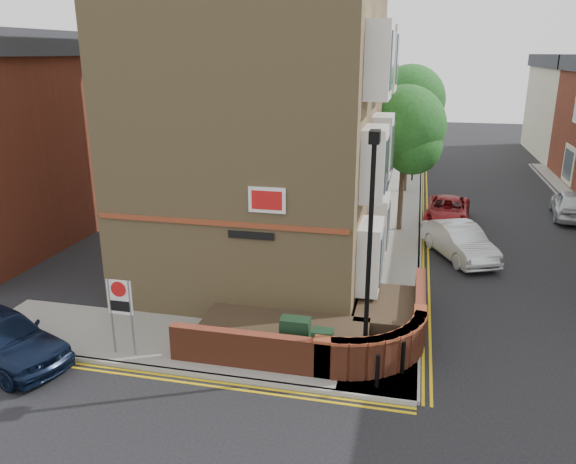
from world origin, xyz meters
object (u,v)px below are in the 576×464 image
at_px(zone_sign, 120,303).
at_px(silver_car_near, 460,241).
at_px(utility_cabinet_large, 295,338).
at_px(lamppost, 369,255).

distance_m(zone_sign, silver_car_near, 14.14).
relative_size(utility_cabinet_large, zone_sign, 0.55).
xyz_separation_m(lamppost, utility_cabinet_large, (-1.90, 0.10, -2.62)).
bearing_deg(zone_sign, utility_cabinet_large, 9.69).
bearing_deg(lamppost, utility_cabinet_large, 176.99).
bearing_deg(lamppost, zone_sign, -173.93).
relative_size(lamppost, silver_car_near, 1.45).
bearing_deg(utility_cabinet_large, lamppost, -3.01).
distance_m(lamppost, zone_sign, 6.85).
bearing_deg(silver_car_near, utility_cabinet_large, -140.79).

